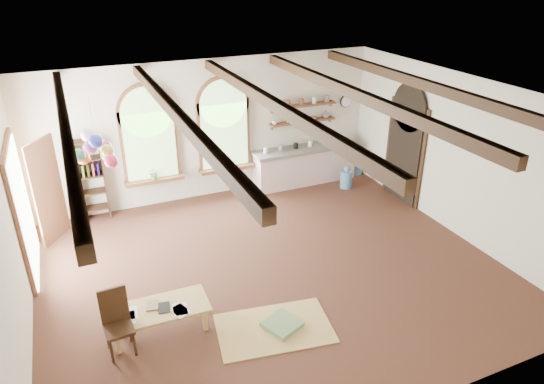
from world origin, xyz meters
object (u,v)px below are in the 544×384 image
coffee_table (159,311)px  side_chair (120,335)px  kitchen_counter (305,165)px  balloon_cluster (96,149)px

coffee_table → side_chair: 0.64m
kitchen_counter → side_chair: size_ratio=2.70×
kitchen_counter → coffee_table: 6.03m
side_chair → kitchen_counter: bearing=39.6°
side_chair → balloon_cluster: balloon_cluster is taller
coffee_table → balloon_cluster: size_ratio=1.32×
side_chair → balloon_cluster: (0.19, 2.19, 2.04)m
kitchen_counter → balloon_cluster: size_ratio=2.35×
balloon_cluster → coffee_table: bearing=-78.3°
coffee_table → balloon_cluster: 2.82m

